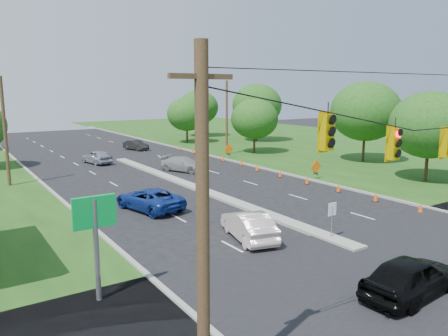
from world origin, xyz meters
TOP-DOWN VIEW (x-y plane):
  - ground at (0.00, 0.00)m, footprint 160.00×160.00m
  - grass_right at (30.00, 20.00)m, footprint 40.00×160.00m
  - cross_street at (0.00, 0.00)m, footprint 160.00×14.00m
  - curb_left at (-10.10, 30.00)m, footprint 0.25×110.00m
  - curb_right at (10.10, 30.00)m, footprint 0.25×110.00m
  - median at (0.00, 21.00)m, footprint 1.00×34.00m
  - median_sign at (0.00, 6.00)m, footprint 0.55×0.06m
  - utility_pole_far_left at (-12.50, 30.00)m, footprint 0.28×0.28m
  - utility_pole_far_right at (12.50, 35.00)m, footprint 0.28×0.28m
  - cone_1 at (8.79, 6.50)m, footprint 0.32×0.32m
  - cone_2 at (8.79, 10.00)m, footprint 0.32×0.32m
  - cone_3 at (8.79, 13.50)m, footprint 0.32×0.32m
  - cone_4 at (8.79, 17.00)m, footprint 0.32×0.32m
  - cone_5 at (8.79, 20.50)m, footprint 0.32×0.32m
  - cone_6 at (8.79, 24.00)m, footprint 0.32×0.32m
  - cone_7 at (9.39, 27.50)m, footprint 0.32×0.32m
  - cone_8 at (9.39, 31.00)m, footprint 0.32×0.32m
  - cone_9 at (9.39, 34.50)m, footprint 0.32×0.32m
  - cone_10 at (9.39, 38.00)m, footprint 0.32×0.32m
  - cone_11 at (9.39, 41.50)m, footprint 0.32×0.32m
  - work_sign_1 at (10.80, 18.00)m, footprint 1.27×0.58m
  - work_sign_2 at (10.80, 32.00)m, footprint 1.27×0.58m
  - tree_7 at (18.00, 12.00)m, footprint 6.72×6.72m
  - tree_8 at (22.00, 22.00)m, footprint 7.56×7.56m
  - tree_9 at (16.00, 34.00)m, footprint 5.88×5.88m
  - tree_10 at (24.00, 44.00)m, footprint 7.56×7.56m
  - tree_11 at (20.00, 55.00)m, footprint 6.72×6.72m
  - tree_12 at (14.00, 48.00)m, footprint 5.88×5.88m
  - black_sedan at (-2.29, -0.23)m, footprint 4.94×2.31m
  - white_sedan at (-3.61, 8.54)m, footprint 2.71×4.91m
  - blue_pickup at (-5.70, 16.86)m, footprint 3.61×5.76m
  - silver_car_far at (2.81, 27.97)m, footprint 3.91×5.33m
  - silver_car_oncoming at (-2.96, 37.10)m, footprint 2.56×4.61m
  - dark_car_receding at (4.67, 45.09)m, footprint 2.45×4.22m

SIDE VIEW (x-z plane):
  - ground at x=0.00m, z-range 0.00..0.00m
  - grass_right at x=30.00m, z-range -0.03..0.03m
  - cross_street at x=0.00m, z-range -0.01..0.01m
  - curb_left at x=-10.10m, z-range -0.08..0.08m
  - curb_right at x=10.10m, z-range -0.08..0.08m
  - median at x=0.00m, z-range -0.09..0.09m
  - cone_1 at x=8.79m, z-range 0.00..0.70m
  - cone_2 at x=8.79m, z-range 0.00..0.70m
  - cone_3 at x=8.79m, z-range 0.00..0.70m
  - cone_4 at x=8.79m, z-range 0.00..0.70m
  - cone_5 at x=8.79m, z-range 0.00..0.70m
  - cone_6 at x=8.79m, z-range 0.00..0.70m
  - cone_7 at x=9.39m, z-range 0.00..0.70m
  - cone_8 at x=9.39m, z-range 0.00..0.70m
  - cone_9 at x=9.39m, z-range 0.00..0.70m
  - cone_10 at x=9.39m, z-range 0.00..0.70m
  - cone_11 at x=9.39m, z-range 0.00..0.70m
  - dark_car_receding at x=4.67m, z-range 0.00..1.31m
  - silver_car_far at x=2.81m, z-range 0.00..1.44m
  - blue_pickup at x=-5.70m, z-range 0.00..1.48m
  - silver_car_oncoming at x=-2.96m, z-range 0.00..1.49m
  - white_sedan at x=-3.61m, z-range 0.00..1.53m
  - black_sedan at x=-2.29m, z-range 0.00..1.64m
  - work_sign_1 at x=10.80m, z-range 0.41..1.78m
  - work_sign_2 at x=10.80m, z-range 0.41..1.78m
  - median_sign at x=0.00m, z-range 0.44..2.49m
  - tree_9 at x=16.00m, z-range 0.91..7.77m
  - tree_12 at x=14.00m, z-range 0.91..7.77m
  - utility_pole_far_left at x=-12.50m, z-range 0.00..9.00m
  - utility_pole_far_right at x=12.50m, z-range 0.00..9.00m
  - tree_7 at x=18.00m, z-range 1.04..8.88m
  - tree_11 at x=20.00m, z-range 1.04..8.88m
  - tree_8 at x=22.00m, z-range 1.17..9.99m
  - tree_10 at x=24.00m, z-range 1.17..9.99m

